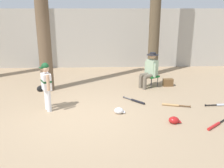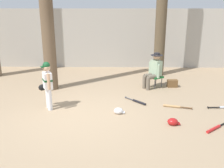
{
  "view_description": "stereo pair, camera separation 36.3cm",
  "coord_description": "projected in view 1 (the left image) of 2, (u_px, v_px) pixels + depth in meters",
  "views": [
    {
      "loc": [
        0.53,
        -5.78,
        2.65
      ],
      "look_at": [
        0.78,
        0.34,
        0.75
      ],
      "focal_mm": 39.71,
      "sensor_mm": 36.0,
      "label": 1
    },
    {
      "loc": [
        0.9,
        -5.79,
        2.65
      ],
      "look_at": [
        0.78,
        0.34,
        0.75
      ],
      "focal_mm": 39.71,
      "sensor_mm": 36.0,
      "label": 2
    }
  ],
  "objects": [
    {
      "name": "handbag_beside_stool",
      "position": [
        168.0,
        82.0,
        8.68
      ],
      "size": [
        0.35,
        0.2,
        0.26
      ],
      "primitive_type": "cube",
      "rotation": [
        0.0,
        0.0,
        0.07
      ],
      "color": "brown",
      "rests_on": "ground"
    },
    {
      "name": "bat_black_composite",
      "position": [
        136.0,
        101.0,
        7.23
      ],
      "size": [
        0.59,
        0.62,
        0.07
      ],
      "color": "black",
      "rests_on": "ground"
    },
    {
      "name": "ground_plane",
      "position": [
        82.0,
        116.0,
        6.29
      ],
      "size": [
        60.0,
        60.0,
        0.0
      ],
      "primitive_type": "plane",
      "color": "#9E8466"
    },
    {
      "name": "tree_behind_spectator",
      "position": [
        155.0,
        7.0,
        9.47
      ],
      "size": [
        0.61,
        0.61,
        5.96
      ],
      "color": "brown",
      "rests_on": "ground"
    },
    {
      "name": "seated_spectator",
      "position": [
        150.0,
        69.0,
        8.42
      ],
      "size": [
        0.66,
        0.58,
        1.2
      ],
      "color": "#6B6051",
      "rests_on": "ground"
    },
    {
      "name": "bat_aluminum_silver",
      "position": [
        223.0,
        105.0,
        6.95
      ],
      "size": [
        0.82,
        0.09,
        0.07
      ],
      "color": "#B7BCC6",
      "rests_on": "ground"
    },
    {
      "name": "young_ballplayer",
      "position": [
        46.0,
        84.0,
        6.46
      ],
      "size": [
        0.49,
        0.54,
        1.31
      ],
      "color": "white",
      "rests_on": "ground"
    },
    {
      "name": "folding_stool",
      "position": [
        152.0,
        76.0,
        8.56
      ],
      "size": [
        0.55,
        0.55,
        0.41
      ],
      "color": "#196B2D",
      "rests_on": "ground"
    },
    {
      "name": "batting_helmet_white",
      "position": [
        119.0,
        111.0,
        6.46
      ],
      "size": [
        0.28,
        0.22,
        0.16
      ],
      "color": "silver",
      "rests_on": "ground"
    },
    {
      "name": "bat_red_barrel",
      "position": [
        215.0,
        125.0,
        5.75
      ],
      "size": [
        0.68,
        0.56,
        0.07
      ],
      "color": "red",
      "rests_on": "ground"
    },
    {
      "name": "bat_wood_tan",
      "position": [
        173.0,
        105.0,
        6.94
      ],
      "size": [
        0.76,
        0.27,
        0.07
      ],
      "color": "tan",
      "rests_on": "ground"
    },
    {
      "name": "batting_helmet_red",
      "position": [
        174.0,
        120.0,
        5.91
      ],
      "size": [
        0.29,
        0.23,
        0.17
      ],
      "color": "#A81919",
      "rests_on": "ground"
    },
    {
      "name": "concrete_back_wall",
      "position": [
        90.0,
        38.0,
        11.2
      ],
      "size": [
        18.0,
        0.36,
        2.6
      ],
      "primitive_type": "cube",
      "color": "#ADA89E",
      "rests_on": "ground"
    }
  ]
}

